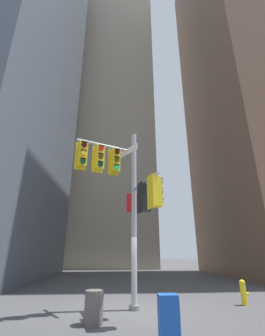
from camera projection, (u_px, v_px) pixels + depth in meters
ground at (134, 310)px, 8.25m from camera, size 120.00×120.00×0.00m
building_tower_right at (257, 75)px, 27.01m from camera, size 13.61×13.61×43.00m
building_mid_block at (111, 121)px, 41.16m from camera, size 13.47×13.47×47.80m
signal_pole_assembly at (123, 186)px, 9.10m from camera, size 3.27×2.69×7.06m
fire_hydrant at (243, 292)px, 9.16m from camera, size 0.33×0.23×0.92m
newspaper_box at (169, 321)px, 5.13m from camera, size 0.45×0.36×1.05m
trash_bin at (94, 307)px, 6.73m from camera, size 0.55×0.55×0.89m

